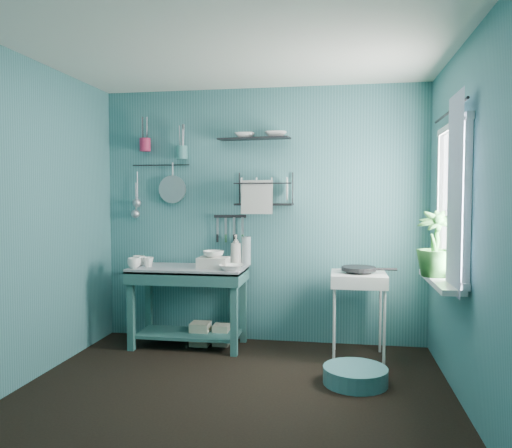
% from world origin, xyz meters
% --- Properties ---
extents(floor, '(3.20, 3.20, 0.00)m').
position_xyz_m(floor, '(0.00, 0.00, 0.00)').
color(floor, black).
rests_on(floor, ground).
extents(ceiling, '(3.20, 3.20, 0.00)m').
position_xyz_m(ceiling, '(0.00, 0.00, 2.50)').
color(ceiling, silver).
rests_on(ceiling, ground).
extents(wall_back, '(3.20, 0.00, 3.20)m').
position_xyz_m(wall_back, '(0.00, 1.50, 1.25)').
color(wall_back, '#376E72').
rests_on(wall_back, ground).
extents(wall_front, '(3.20, 0.00, 3.20)m').
position_xyz_m(wall_front, '(0.00, -1.50, 1.25)').
color(wall_front, '#376E72').
rests_on(wall_front, ground).
extents(wall_left, '(0.00, 3.00, 3.00)m').
position_xyz_m(wall_left, '(-1.60, 0.00, 1.25)').
color(wall_left, '#376E72').
rests_on(wall_left, ground).
extents(wall_right, '(0.00, 3.00, 3.00)m').
position_xyz_m(wall_right, '(1.60, 0.00, 1.25)').
color(wall_right, '#376E72').
rests_on(wall_right, ground).
extents(work_counter, '(1.15, 0.69, 0.77)m').
position_xyz_m(work_counter, '(-0.66, 1.18, 0.38)').
color(work_counter, '#2C5E5A').
rests_on(work_counter, floor).
extents(mug_left, '(0.12, 0.12, 0.10)m').
position_xyz_m(mug_left, '(-1.14, 1.02, 0.81)').
color(mug_left, white).
rests_on(mug_left, work_counter).
extents(mug_mid, '(0.14, 0.14, 0.09)m').
position_xyz_m(mug_mid, '(-1.04, 1.12, 0.81)').
color(mug_mid, white).
rests_on(mug_mid, work_counter).
extents(mug_right, '(0.17, 0.17, 0.10)m').
position_xyz_m(mug_right, '(-1.16, 1.18, 0.81)').
color(mug_right, white).
rests_on(mug_right, work_counter).
extents(wash_tub, '(0.28, 0.22, 0.10)m').
position_xyz_m(wash_tub, '(-0.41, 1.16, 0.82)').
color(wash_tub, beige).
rests_on(wash_tub, work_counter).
extents(tub_bowl, '(0.20, 0.19, 0.06)m').
position_xyz_m(tub_bowl, '(-0.41, 1.16, 0.90)').
color(tub_bowl, white).
rests_on(tub_bowl, wash_tub).
extents(soap_bottle, '(0.12, 0.12, 0.30)m').
position_xyz_m(soap_bottle, '(-0.24, 1.38, 0.92)').
color(soap_bottle, beige).
rests_on(soap_bottle, work_counter).
extents(water_bottle, '(0.09, 0.09, 0.28)m').
position_xyz_m(water_bottle, '(-0.14, 1.40, 0.91)').
color(water_bottle, '#A0AEB2').
rests_on(water_bottle, work_counter).
extents(counter_bowl, '(0.22, 0.22, 0.05)m').
position_xyz_m(counter_bowl, '(-0.21, 1.03, 0.79)').
color(counter_bowl, white).
rests_on(counter_bowl, work_counter).
extents(hotplate_stand, '(0.56, 0.56, 0.76)m').
position_xyz_m(hotplate_stand, '(0.93, 1.08, 0.38)').
color(hotplate_stand, silver).
rests_on(hotplate_stand, floor).
extents(frying_pan, '(0.30, 0.30, 0.03)m').
position_xyz_m(frying_pan, '(0.93, 1.08, 0.80)').
color(frying_pan, black).
rests_on(frying_pan, hotplate_stand).
extents(knife_strip, '(0.32, 0.07, 0.03)m').
position_xyz_m(knife_strip, '(-0.32, 1.47, 1.24)').
color(knife_strip, black).
rests_on(knife_strip, wall_back).
extents(dish_rack, '(0.55, 0.24, 0.32)m').
position_xyz_m(dish_rack, '(0.04, 1.37, 1.51)').
color(dish_rack, black).
rests_on(dish_rack, wall_back).
extents(upper_shelf, '(0.72, 0.26, 0.01)m').
position_xyz_m(upper_shelf, '(-0.06, 1.40, 2.00)').
color(upper_shelf, black).
rests_on(upper_shelf, wall_back).
extents(shelf_bowl_left, '(0.20, 0.20, 0.05)m').
position_xyz_m(shelf_bowl_left, '(-0.15, 1.40, 2.03)').
color(shelf_bowl_left, white).
rests_on(shelf_bowl_left, upper_shelf).
extents(shelf_bowl_right, '(0.24, 0.24, 0.05)m').
position_xyz_m(shelf_bowl_right, '(0.15, 1.40, 2.04)').
color(shelf_bowl_right, white).
rests_on(shelf_bowl_right, upper_shelf).
extents(utensil_cup_magenta, '(0.11, 0.11, 0.13)m').
position_xyz_m(utensil_cup_magenta, '(-1.18, 1.42, 1.96)').
color(utensil_cup_magenta, '#AF2046').
rests_on(utensil_cup_magenta, wall_back).
extents(utensil_cup_teal, '(0.11, 0.11, 0.13)m').
position_xyz_m(utensil_cup_teal, '(-0.79, 1.42, 1.88)').
color(utensil_cup_teal, teal).
rests_on(utensil_cup_teal, wall_back).
extents(colander, '(0.28, 0.03, 0.28)m').
position_xyz_m(colander, '(-0.91, 1.45, 1.51)').
color(colander, '#A9AAB1').
rests_on(colander, wall_back).
extents(ladle_outer, '(0.01, 0.01, 0.30)m').
position_xyz_m(ladle_outer, '(-1.28, 1.46, 1.54)').
color(ladle_outer, '#A9AAB1').
rests_on(ladle_outer, wall_back).
extents(ladle_inner, '(0.01, 0.01, 0.30)m').
position_xyz_m(ladle_inner, '(-1.30, 1.46, 1.43)').
color(ladle_inner, '#A9AAB1').
rests_on(ladle_inner, wall_back).
extents(hook_rail, '(0.60, 0.01, 0.01)m').
position_xyz_m(hook_rail, '(-1.03, 1.47, 1.76)').
color(hook_rail, black).
rests_on(hook_rail, wall_back).
extents(window_glass, '(0.00, 1.10, 1.10)m').
position_xyz_m(window_glass, '(1.59, 0.45, 1.40)').
color(window_glass, white).
rests_on(window_glass, wall_right).
extents(windowsill, '(0.16, 0.95, 0.04)m').
position_xyz_m(windowsill, '(1.50, 0.45, 0.81)').
color(windowsill, silver).
rests_on(windowsill, wall_right).
extents(curtain, '(0.00, 1.35, 1.35)m').
position_xyz_m(curtain, '(1.52, 0.15, 1.45)').
color(curtain, silver).
rests_on(curtain, wall_right).
extents(curtain_rod, '(0.02, 1.05, 0.02)m').
position_xyz_m(curtain_rod, '(1.54, 0.45, 2.05)').
color(curtain_rod, black).
rests_on(curtain_rod, wall_right).
extents(potted_plant, '(0.34, 0.34, 0.50)m').
position_xyz_m(potted_plant, '(1.48, 0.55, 1.08)').
color(potted_plant, '#2A692A').
rests_on(potted_plant, windowsill).
extents(storage_tin_large, '(0.18, 0.18, 0.22)m').
position_xyz_m(storage_tin_large, '(-0.56, 1.23, 0.11)').
color(storage_tin_large, tan).
rests_on(storage_tin_large, floor).
extents(storage_tin_small, '(0.15, 0.15, 0.20)m').
position_xyz_m(storage_tin_small, '(-0.36, 1.26, 0.10)').
color(storage_tin_small, tan).
rests_on(storage_tin_small, floor).
extents(floor_basin, '(0.49, 0.49, 0.13)m').
position_xyz_m(floor_basin, '(0.89, 0.44, 0.07)').
color(floor_basin, teal).
rests_on(floor_basin, floor).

